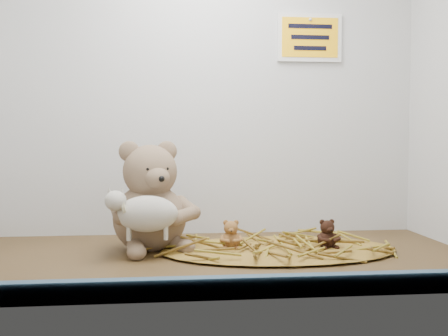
{
  "coord_description": "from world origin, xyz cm",
  "views": [
    {
      "loc": [
        -7.98,
        -109.23,
        25.73
      ],
      "look_at": [
        3.2,
        3.05,
        19.81
      ],
      "focal_mm": 40.0,
      "sensor_mm": 36.0,
      "label": 1
    }
  ],
  "objects": [
    {
      "name": "main_teddy",
      "position": [
        -13.97,
        10.16,
        12.98
      ],
      "size": [
        27.4,
        28.07,
        25.96
      ],
      "primitive_type": null,
      "rotation": [
        0.0,
        0.0,
        0.36
      ],
      "color": "#907359",
      "rests_on": "shelf_floor"
    },
    {
      "name": "mini_teddy_tan",
      "position": [
        5.06,
        5.39,
        4.44
      ],
      "size": [
        5.84,
        6.12,
        6.72
      ],
      "primitive_type": null,
      "rotation": [
        0.0,
        0.0,
        -0.08
      ],
      "color": "olive",
      "rests_on": "straw_bed"
    },
    {
      "name": "wall_sign",
      "position": [
        30.0,
        29.4,
        55.0
      ],
      "size": [
        16.0,
        1.2,
        11.0
      ],
      "primitive_type": "cube",
      "color": "#FFB00D",
      "rests_on": "back_wall"
    },
    {
      "name": "straw_bed",
      "position": [
        16.37,
        4.71,
        0.54
      ],
      "size": [
        55.57,
        32.27,
        1.08
      ],
      "primitive_type": "ellipsoid",
      "color": "brown",
      "rests_on": "shelf_floor"
    },
    {
      "name": "mini_teddy_brown",
      "position": [
        27.67,
        4.02,
        4.45
      ],
      "size": [
        6.12,
        6.38,
        6.75
      ],
      "primitive_type": null,
      "rotation": [
        0.0,
        0.0,
        0.13
      ],
      "color": "black",
      "rests_on": "straw_bed"
    },
    {
      "name": "toy_lamb",
      "position": [
        -13.97,
        0.86,
        9.9
      ],
      "size": [
        17.44,
        10.65,
        11.27
      ],
      "primitive_type": null,
      "color": "beige",
      "rests_on": "main_teddy"
    },
    {
      "name": "alcove_shell",
      "position": [
        0.0,
        9.0,
        45.0
      ],
      "size": [
        120.4,
        60.2,
        90.4
      ],
      "color": "#3E2D15",
      "rests_on": "ground"
    },
    {
      "name": "front_rail",
      "position": [
        0.0,
        -28.8,
        1.8
      ],
      "size": [
        119.28,
        2.2,
        3.6
      ],
      "primitive_type": "cube",
      "color": "#3B5972",
      "rests_on": "shelf_floor"
    }
  ]
}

